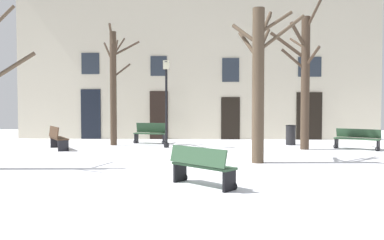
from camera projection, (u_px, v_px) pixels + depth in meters
ground_plane at (190, 160)px, 11.85m from camera, size 30.66×30.66×0.00m
building_facade at (196, 59)px, 19.49m from camera, size 19.16×0.60×8.42m
tree_center at (114, 84)px, 16.43m from camera, size 1.69×2.34×5.20m
tree_near_facade at (259, 77)px, 11.32m from camera, size 2.11×1.74×4.89m
tree_foreground at (304, 77)px, 14.76m from camera, size 1.99×1.99×6.14m
streetlamp at (166, 93)px, 15.45m from camera, size 0.30×0.30×3.72m
litter_bin at (291, 135)px, 16.55m from camera, size 0.46×0.46×0.90m
bench_near_center_tree at (57, 138)px, 14.85m from camera, size 1.28×1.61×0.93m
bench_facing_shops at (201, 166)px, 7.98m from camera, size 1.48×1.37×0.87m
bench_near_lamp at (357, 139)px, 14.85m from camera, size 1.65×1.36×0.83m
bench_by_litter_bin at (151, 133)px, 17.30m from camera, size 1.60×0.78×0.96m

